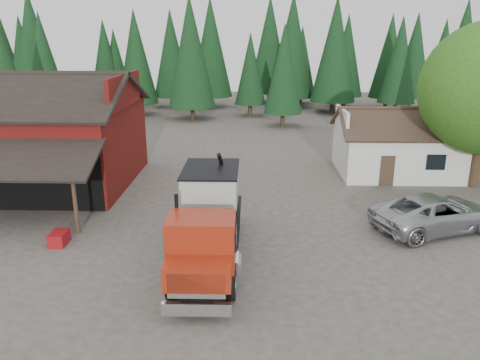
{
  "coord_description": "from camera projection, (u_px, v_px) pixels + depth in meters",
  "views": [
    {
      "loc": [
        2.98,
        -18.8,
        9.4
      ],
      "look_at": [
        2.27,
        5.26,
        1.8
      ],
      "focal_mm": 35.0,
      "sensor_mm": 36.0,
      "label": 1
    }
  ],
  "objects": [
    {
      "name": "near_pine_c",
      "position": [
        461.0,
        61.0,
        42.92
      ],
      "size": [
        4.84,
        4.84,
        12.4
      ],
      "color": "#382619",
      "rests_on": "ground"
    },
    {
      "name": "near_pine_d",
      "position": [
        191.0,
        52.0,
        51.13
      ],
      "size": [
        5.28,
        5.28,
        13.4
      ],
      "color": "#382619",
      "rests_on": "ground"
    },
    {
      "name": "near_pine_a",
      "position": [
        2.0,
        65.0,
        46.22
      ],
      "size": [
        4.4,
        4.4,
        11.4
      ],
      "color": "#382619",
      "rests_on": "ground"
    },
    {
      "name": "feed_truck",
      "position": [
        208.0,
        217.0,
        19.69
      ],
      "size": [
        2.82,
        9.4,
        4.24
      ],
      "rotation": [
        0.0,
        0.0,
        0.01
      ],
      "color": "black",
      "rests_on": "ground"
    },
    {
      "name": "near_pine_b",
      "position": [
        284.0,
        69.0,
        47.49
      ],
      "size": [
        3.96,
        3.96,
        10.4
      ],
      "color": "#382619",
      "rests_on": "ground"
    },
    {
      "name": "conifer_backdrop",
      "position": [
        231.0,
        108.0,
        60.87
      ],
      "size": [
        76.0,
        16.0,
        16.0
      ],
      "primitive_type": null,
      "color": "black",
      "rests_on": "ground"
    },
    {
      "name": "ground",
      "position": [
        186.0,
        253.0,
        20.84
      ],
      "size": [
        120.0,
        120.0,
        0.0
      ],
      "primitive_type": "plane",
      "color": "#494139",
      "rests_on": "ground"
    },
    {
      "name": "red_barn",
      "position": [
        34.0,
        143.0,
        29.78
      ],
      "size": [
        12.8,
        13.63,
        7.18
      ],
      "color": "maroon",
      "rests_on": "ground"
    },
    {
      "name": "equip_box",
      "position": [
        59.0,
        238.0,
        21.66
      ],
      "size": [
        0.72,
        1.12,
        0.6
      ],
      "primitive_type": "cube",
      "rotation": [
        0.0,
        0.0,
        0.02
      ],
      "color": "maroon",
      "rests_on": "ground"
    },
    {
      "name": "farmhouse",
      "position": [
        398.0,
        150.0,
        32.36
      ],
      "size": [
        8.6,
        6.42,
        4.65
      ],
      "color": "silver",
      "rests_on": "ground"
    },
    {
      "name": "silver_car",
      "position": [
        436.0,
        213.0,
        23.09
      ],
      "size": [
        7.12,
        5.12,
        1.8
      ],
      "primitive_type": "imported",
      "rotation": [
        0.0,
        0.0,
        1.94
      ],
      "color": "#AAACB2",
      "rests_on": "ground"
    }
  ]
}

